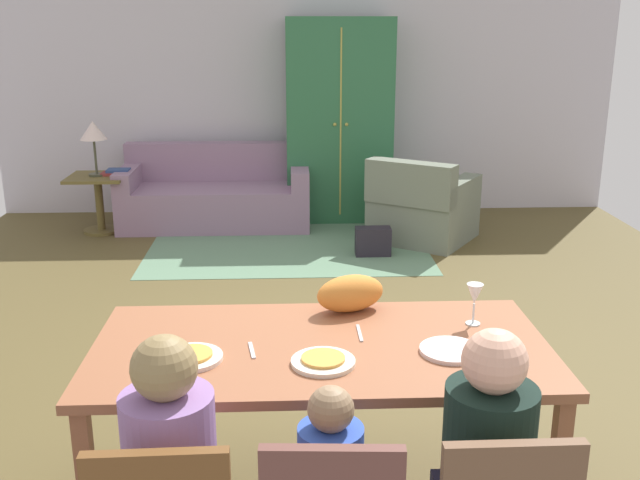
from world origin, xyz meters
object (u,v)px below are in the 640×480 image
object	(u,v)px
table_lamp	(93,133)
book_lower	(113,173)
plate_near_man	(191,358)
armchair	(422,209)
plate_near_woman	(451,350)
book_upper	(118,170)
dining_table	(321,360)
couch	(216,196)
side_table	(99,196)
plate_near_child	(323,362)
wine_glass	(475,296)
cat	(350,293)
handbag	(373,242)
armoire	(339,121)

from	to	relation	value
table_lamp	book_lower	world-z (taller)	table_lamp
plate_near_man	armchair	world-z (taller)	armchair
plate_near_woman	book_upper	distance (m)	5.17
dining_table	couch	bearing A→B (deg)	100.65
couch	armchair	distance (m)	2.16
book_lower	book_upper	distance (m)	0.06
book_upper	plate_near_woman	bearing A→B (deg)	-63.03
armchair	book_lower	xyz separation A→B (m)	(-3.03, 0.48, 0.28)
couch	table_lamp	world-z (taller)	table_lamp
couch	side_table	world-z (taller)	couch
dining_table	plate_near_child	size ratio (longest dim) A/B	7.49
plate_near_woman	book_lower	distance (m)	5.17
wine_glass	cat	bearing A→B (deg)	161.15
wine_glass	couch	world-z (taller)	wine_glass
wine_glass	side_table	world-z (taller)	wine_glass
plate_near_child	couch	world-z (taller)	couch
cat	book_upper	xyz separation A→B (m)	(-1.98, 4.14, -0.22)
cat	couch	world-z (taller)	cat
dining_table	book_lower	xyz separation A→B (m)	(-1.88, 4.48, -0.10)
side_table	handbag	world-z (taller)	side_table
cat	armoire	world-z (taller)	armoire
armoire	side_table	size ratio (longest dim) A/B	3.62
dining_table	plate_near_child	world-z (taller)	plate_near_child
cat	table_lamp	distance (m)	4.64
armchair	armoire	world-z (taller)	armoire
book_upper	handbag	xyz separation A→B (m)	(2.46, -0.95, -0.49)
book_lower	book_upper	xyz separation A→B (m)	(0.05, 0.02, 0.03)
plate_near_man	plate_near_child	world-z (taller)	same
plate_near_child	book_upper	distance (m)	5.03
side_table	plate_near_child	bearing A→B (deg)	-66.35
side_table	book_upper	size ratio (longest dim) A/B	2.64
cat	armoire	size ratio (longest dim) A/B	0.15
dining_table	cat	xyz separation A→B (m)	(0.15, 0.36, 0.15)
armoire	cat	bearing A→B (deg)	-93.28
cat	side_table	bearing A→B (deg)	99.07
plate_near_man	side_table	size ratio (longest dim) A/B	0.43
side_table	book_lower	size ratio (longest dim) A/B	2.64
dining_table	handbag	size ratio (longest dim) A/B	5.85
armoire	book_lower	bearing A→B (deg)	-169.17
wine_glass	book_lower	size ratio (longest dim) A/B	0.85
book_lower	armchair	bearing A→B (deg)	-8.97
plate_near_man	side_table	distance (m)	4.83
side_table	book_lower	distance (m)	0.27
plate_near_woman	plate_near_child	bearing A→B (deg)	-171.17
book_lower	table_lamp	bearing A→B (deg)	-167.36
couch	armoire	xyz separation A→B (m)	(1.30, 0.21, 0.75)
plate_near_man	handbag	bearing A→B (deg)	72.60
book_lower	book_upper	bearing A→B (deg)	20.22
table_lamp	book_upper	bearing A→B (deg)	14.59
dining_table	plate_near_child	xyz separation A→B (m)	(-0.00, -0.18, 0.08)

